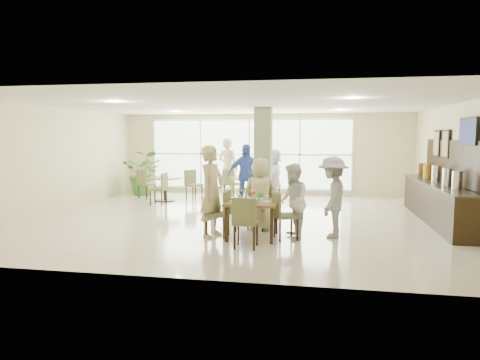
% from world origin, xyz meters
% --- Properties ---
extents(ground, '(10.00, 10.00, 0.00)m').
position_xyz_m(ground, '(0.00, 0.00, 0.00)').
color(ground, beige).
rests_on(ground, ground).
extents(room_shell, '(10.00, 10.00, 10.00)m').
position_xyz_m(room_shell, '(0.00, 0.00, 1.70)').
color(room_shell, white).
rests_on(room_shell, ground).
extents(window_bank, '(7.00, 0.04, 7.00)m').
position_xyz_m(window_bank, '(-0.50, 4.46, 1.40)').
color(window_bank, silver).
rests_on(window_bank, ground).
extents(column, '(0.45, 0.45, 2.80)m').
position_xyz_m(column, '(0.40, 1.20, 1.40)').
color(column, '#76835B').
rests_on(column, ground).
extents(main_table, '(1.04, 1.04, 0.75)m').
position_xyz_m(main_table, '(0.58, -1.87, 0.67)').
color(main_table, brown).
rests_on(main_table, ground).
extents(round_table_left, '(1.05, 1.05, 0.75)m').
position_xyz_m(round_table_left, '(-2.87, 2.45, 0.56)').
color(round_table_left, brown).
rests_on(round_table_left, ground).
extents(round_table_right, '(1.18, 1.18, 0.75)m').
position_xyz_m(round_table_right, '(-0.22, 2.91, 0.59)').
color(round_table_right, brown).
rests_on(round_table_right, ground).
extents(chairs_main_table, '(1.92, 2.10, 0.95)m').
position_xyz_m(chairs_main_table, '(0.57, -1.86, 0.47)').
color(chairs_main_table, brown).
rests_on(chairs_main_table, ground).
extents(chairs_table_left, '(2.21, 1.78, 0.95)m').
position_xyz_m(chairs_table_left, '(-2.82, 2.45, 0.47)').
color(chairs_table_left, brown).
rests_on(chairs_table_left, ground).
extents(chairs_table_right, '(1.94, 1.80, 0.95)m').
position_xyz_m(chairs_table_right, '(-0.22, 2.94, 0.47)').
color(chairs_table_right, brown).
rests_on(chairs_table_right, ground).
extents(tabletop_clutter, '(0.73, 0.76, 0.21)m').
position_xyz_m(tabletop_clutter, '(0.60, -1.90, 0.81)').
color(tabletop_clutter, white).
rests_on(tabletop_clutter, main_table).
extents(buffet_counter, '(0.64, 4.70, 1.95)m').
position_xyz_m(buffet_counter, '(4.70, 0.51, 0.55)').
color(buffet_counter, black).
rests_on(buffet_counter, ground).
extents(wall_tv, '(0.06, 1.00, 0.58)m').
position_xyz_m(wall_tv, '(4.94, -0.60, 2.15)').
color(wall_tv, black).
rests_on(wall_tv, ground).
extents(framed_art_a, '(0.05, 0.55, 0.70)m').
position_xyz_m(framed_art_a, '(4.95, 1.00, 1.85)').
color(framed_art_a, black).
rests_on(framed_art_a, ground).
extents(framed_art_b, '(0.05, 0.55, 0.70)m').
position_xyz_m(framed_art_b, '(4.95, 1.80, 1.85)').
color(framed_art_b, black).
rests_on(framed_art_b, ground).
extents(potted_plant, '(1.42, 1.42, 1.54)m').
position_xyz_m(potted_plant, '(-4.03, 3.62, 0.77)').
color(potted_plant, '#36722D').
rests_on(potted_plant, ground).
extents(teen_left, '(0.64, 0.79, 1.86)m').
position_xyz_m(teen_left, '(-0.26, -1.87, 0.93)').
color(teen_left, '#CABD87').
rests_on(teen_left, ground).
extents(teen_far, '(0.79, 0.44, 1.59)m').
position_xyz_m(teen_far, '(0.64, -1.12, 0.79)').
color(teen_far, '#CABD87').
rests_on(teen_far, ground).
extents(teen_right, '(0.70, 0.83, 1.52)m').
position_xyz_m(teen_right, '(1.37, -1.82, 0.76)').
color(teen_right, white).
rests_on(teen_right, ground).
extents(teen_standing, '(0.80, 1.16, 1.65)m').
position_xyz_m(teen_standing, '(2.16, -1.52, 0.82)').
color(teen_standing, '#949497').
rests_on(teen_standing, ground).
extents(adult_a, '(1.20, 0.91, 1.81)m').
position_xyz_m(adult_a, '(-0.22, 1.99, 0.91)').
color(adult_a, '#3E5EBA').
rests_on(adult_a, ground).
extents(adult_b, '(0.79, 1.58, 1.65)m').
position_xyz_m(adult_b, '(0.51, 3.02, 0.82)').
color(adult_b, white).
rests_on(adult_b, ground).
extents(adult_standing, '(0.84, 0.70, 1.97)m').
position_xyz_m(adult_standing, '(-1.10, 3.70, 0.99)').
color(adult_standing, '#CABD87').
rests_on(adult_standing, ground).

